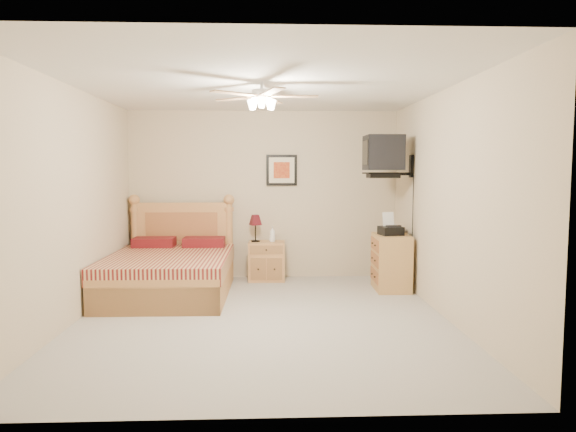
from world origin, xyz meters
The scene contains 17 objects.
floor centered at (0.00, 0.00, 0.00)m, with size 4.50×4.50×0.00m, color #A29D93.
ceiling centered at (0.00, 0.00, 2.50)m, with size 4.00×4.50×0.04m, color white.
wall_back centered at (0.00, 2.25, 1.25)m, with size 4.00×0.04×2.50m, color beige.
wall_front centered at (0.00, -2.25, 1.25)m, with size 4.00×0.04×2.50m, color beige.
wall_left centered at (-2.00, 0.00, 1.25)m, with size 0.04×4.50×2.50m, color beige.
wall_right centered at (2.00, 0.00, 1.25)m, with size 0.04×4.50×2.50m, color beige.
bed centered at (-1.21, 1.12, 0.64)m, with size 1.50×1.96×1.27m, color tan, non-canonical shape.
nightstand centered at (0.04, 2.00, 0.29)m, with size 0.53×0.40×0.57m, color #C2824C.
table_lamp centered at (-0.12, 2.03, 0.77)m, with size 0.21×0.21×0.40m, color #4F0E16, non-canonical shape.
lotion_bottle centered at (0.13, 2.00, 0.69)m, with size 0.09×0.09×0.23m, color white.
framed_picture centered at (0.27, 2.23, 1.62)m, with size 0.46×0.04×0.46m, color black.
dresser centered at (1.73, 1.33, 0.38)m, with size 0.44×0.64×0.75m, color #B88548.
fax_machine centered at (1.70, 1.28, 0.90)m, with size 0.28×0.30×0.30m, color black, non-canonical shape.
magazine_lower centered at (1.74, 1.56, 0.77)m, with size 0.19×0.26×0.02m, color #BBB298.
magazine_upper centered at (1.76, 1.58, 0.79)m, with size 0.22×0.30×0.02m, color gray.
wall_tv centered at (1.75, 1.34, 1.81)m, with size 0.56×0.46×0.58m, color black, non-canonical shape.
ceiling_fan centered at (0.00, -0.20, 2.36)m, with size 1.14×1.14×0.28m, color white, non-canonical shape.
Camera 1 is at (0.05, -5.47, 1.61)m, focal length 32.00 mm.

